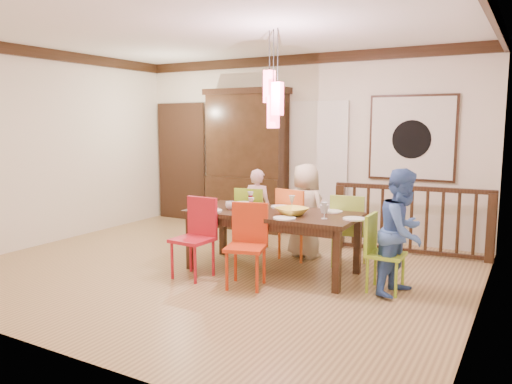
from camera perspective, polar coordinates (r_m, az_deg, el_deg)
The scene contains 37 objects.
floor at distance 6.33m, azimuth -4.64°, elevation -8.84°, with size 6.00×6.00×0.00m, color olive.
ceiling at distance 6.15m, azimuth -4.96°, elevation 17.98°, with size 6.00×6.00×0.00m, color white.
wall_back at distance 8.25m, azimuth 5.05°, elevation 5.34°, with size 6.00×6.00×0.00m, color silver.
wall_left at distance 8.14m, azimuth -22.59°, elevation 4.72°, with size 5.00×5.00×0.00m, color silver.
wall_right at distance 5.04m, azimuth 24.74°, elevation 2.90°, with size 5.00×5.00×0.00m, color silver.
crown_molding at distance 6.14m, azimuth -4.95°, elevation 17.24°, with size 6.00×5.00×0.16m, color black, non-canonical shape.
panel_door at distance 9.49m, azimuth -8.44°, elevation 3.22°, with size 1.04×0.07×2.24m, color black.
white_doorway at distance 8.11m, azimuth 7.17°, elevation 2.43°, with size 0.97×0.05×2.22m, color silver.
painting at distance 7.64m, azimuth 17.39°, elevation 5.91°, with size 1.25×0.06×1.25m.
pendant_cluster at distance 5.99m, azimuth 1.99°, elevation 10.62°, with size 0.27×0.21×1.14m.
dining_table at distance 6.10m, azimuth 1.93°, elevation -3.03°, with size 2.10×1.00×0.75m.
chair_far_left at distance 7.16m, azimuth -0.38°, elevation -2.53°, with size 0.49×0.49×0.91m.
chair_far_mid at distance 6.73m, azimuth 4.78°, elevation -3.01°, with size 0.49×0.49×0.96m.
chair_far_right at distance 6.46m, azimuth 10.64°, elevation -3.71°, with size 0.47×0.47×0.93m.
chair_near_left at distance 5.93m, azimuth -7.28°, elevation -4.66°, with size 0.44×0.44×0.94m.
chair_near_mid at distance 5.55m, azimuth -1.18°, elevation -5.57°, with size 0.52×0.52×0.93m.
chair_end_right at distance 5.60m, azimuth 14.65°, elevation -6.23°, with size 0.38×0.38×0.84m.
china_hutch at distance 8.50m, azimuth -1.08°, elevation 3.74°, with size 1.51×0.46×2.39m.
balustrade at distance 7.23m, azimuth 17.33°, elevation -2.97°, with size 2.14×0.28×0.96m.
person_far_left at distance 7.22m, azimuth 0.15°, elevation -1.95°, with size 0.43×0.28×1.17m, color #FFC2D4.
person_far_mid at distance 6.78m, azimuth 5.68°, elevation -2.16°, with size 0.63×0.41×1.28m, color beige.
person_end_right at distance 5.53m, azimuth 16.40°, elevation -4.41°, with size 0.66×0.51×1.35m, color #436BBC.
serving_bowl at distance 5.87m, azimuth 4.13°, elevation -2.21°, with size 0.36×0.36×0.09m, color yellow.
small_bowl at distance 6.19m, azimuth 0.36°, elevation -1.76°, with size 0.21×0.21×0.07m, color white.
cup_left at distance 6.23m, azimuth -2.94°, elevation -1.55°, with size 0.13×0.13×0.10m, color silver.
cup_right at distance 6.01m, azimuth 7.80°, elevation -1.94°, with size 0.11×0.11×0.10m, color silver.
plate_far_left at distance 6.67m, azimuth -1.45°, elevation -1.26°, with size 0.26×0.26×0.01m, color white.
plate_far_mid at distance 6.39m, azimuth 2.87°, elevation -1.68°, with size 0.26×0.26×0.01m, color white.
plate_far_right at distance 6.12m, azimuth 8.66°, elevation -2.20°, with size 0.26×0.26×0.01m, color white.
plate_near_left at distance 6.13m, azimuth -5.10°, elevation -2.12°, with size 0.26×0.26×0.01m, color white.
plate_near_mid at distance 5.64m, azimuth 3.27°, elevation -3.00°, with size 0.26×0.26×0.01m, color white.
plate_end_right at distance 5.70m, azimuth 11.19°, elevation -3.02°, with size 0.26×0.26×0.01m, color white.
wine_glass_a at distance 6.45m, azimuth -0.62°, elevation -0.80°, with size 0.08×0.08×0.19m, color #590C19, non-canonical shape.
wine_glass_b at distance 6.13m, azimuth 4.12°, elevation -1.28°, with size 0.08×0.08×0.19m, color silver, non-canonical shape.
wine_glass_c at distance 5.94m, azimuth -0.56°, elevation -1.56°, with size 0.08×0.08×0.19m, color #590C19, non-canonical shape.
wine_glass_d at distance 5.67m, azimuth 7.83°, elevation -2.11°, with size 0.08×0.08×0.19m, color silver, non-canonical shape.
napkin at distance 5.78m, azimuth 0.28°, elevation -2.71°, with size 0.18×0.14×0.01m, color #D83359.
Camera 1 is at (3.41, -5.01, 1.84)m, focal length 35.00 mm.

